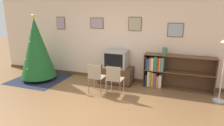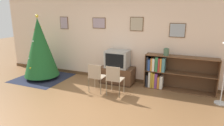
{
  "view_description": "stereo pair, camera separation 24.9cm",
  "coord_description": "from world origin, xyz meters",
  "px_view_note": "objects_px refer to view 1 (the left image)",
  "views": [
    {
      "loc": [
        2.07,
        -3.36,
        2.21
      ],
      "look_at": [
        0.36,
        1.4,
        0.86
      ],
      "focal_mm": 32.0,
      "sensor_mm": 36.0,
      "label": 1
    },
    {
      "loc": [
        2.3,
        -3.27,
        2.21
      ],
      "look_at": [
        0.36,
        1.4,
        0.86
      ],
      "focal_mm": 32.0,
      "sensor_mm": 36.0,
      "label": 2
    }
  ],
  "objects_px": {
    "vase": "(165,51)",
    "bookshelf": "(165,72)",
    "christmas_tree": "(37,48)",
    "folding_chair_right": "(114,79)",
    "television": "(116,59)",
    "folding_chair_left": "(96,76)",
    "tv_console": "(116,75)"
  },
  "relations": [
    {
      "from": "television",
      "to": "bookshelf",
      "type": "distance_m",
      "value": 1.49
    },
    {
      "from": "television",
      "to": "vase",
      "type": "xyz_separation_m",
      "value": [
        1.42,
        0.06,
        0.32
      ]
    },
    {
      "from": "bookshelf",
      "to": "christmas_tree",
      "type": "bearing_deg",
      "value": -170.62
    },
    {
      "from": "vase",
      "to": "bookshelf",
      "type": "bearing_deg",
      "value": 55.32
    },
    {
      "from": "christmas_tree",
      "to": "bookshelf",
      "type": "bearing_deg",
      "value": 9.38
    },
    {
      "from": "christmas_tree",
      "to": "bookshelf",
      "type": "height_order",
      "value": "christmas_tree"
    },
    {
      "from": "television",
      "to": "folding_chair_right",
      "type": "bearing_deg",
      "value": -73.76
    },
    {
      "from": "christmas_tree",
      "to": "folding_chair_right",
      "type": "xyz_separation_m",
      "value": [
        2.74,
        -0.38,
        -0.57
      ]
    },
    {
      "from": "folding_chair_left",
      "to": "folding_chair_right",
      "type": "distance_m",
      "value": 0.53
    },
    {
      "from": "christmas_tree",
      "to": "folding_chair_right",
      "type": "relative_size",
      "value": 2.53
    },
    {
      "from": "christmas_tree",
      "to": "television",
      "type": "relative_size",
      "value": 2.99
    },
    {
      "from": "tv_console",
      "to": "bookshelf",
      "type": "xyz_separation_m",
      "value": [
        1.46,
        0.11,
        0.23
      ]
    },
    {
      "from": "folding_chair_right",
      "to": "tv_console",
      "type": "bearing_deg",
      "value": 106.19
    },
    {
      "from": "christmas_tree",
      "to": "television",
      "type": "distance_m",
      "value": 2.55
    },
    {
      "from": "christmas_tree",
      "to": "tv_console",
      "type": "bearing_deg",
      "value": 12.36
    },
    {
      "from": "christmas_tree",
      "to": "folding_chair_right",
      "type": "distance_m",
      "value": 2.83
    },
    {
      "from": "vase",
      "to": "tv_console",
      "type": "bearing_deg",
      "value": -177.77
    },
    {
      "from": "television",
      "to": "folding_chair_left",
      "type": "relative_size",
      "value": 0.85
    },
    {
      "from": "tv_console",
      "to": "folding_chair_right",
      "type": "distance_m",
      "value": 0.98
    },
    {
      "from": "vase",
      "to": "christmas_tree",
      "type": "bearing_deg",
      "value": -171.27
    },
    {
      "from": "tv_console",
      "to": "vase",
      "type": "height_order",
      "value": "vase"
    },
    {
      "from": "television",
      "to": "bookshelf",
      "type": "relative_size",
      "value": 0.36
    },
    {
      "from": "television",
      "to": "bookshelf",
      "type": "height_order",
      "value": "television"
    },
    {
      "from": "television",
      "to": "christmas_tree",
      "type": "bearing_deg",
      "value": -167.69
    },
    {
      "from": "folding_chair_right",
      "to": "bookshelf",
      "type": "xyz_separation_m",
      "value": [
        1.19,
        1.03,
        0.01
      ]
    },
    {
      "from": "folding_chair_right",
      "to": "vase",
      "type": "height_order",
      "value": "vase"
    },
    {
      "from": "tv_console",
      "to": "bookshelf",
      "type": "bearing_deg",
      "value": 4.2
    },
    {
      "from": "christmas_tree",
      "to": "folding_chair_left",
      "type": "distance_m",
      "value": 2.31
    },
    {
      "from": "television",
      "to": "folding_chair_left",
      "type": "bearing_deg",
      "value": -106.24
    },
    {
      "from": "tv_console",
      "to": "folding_chair_right",
      "type": "bearing_deg",
      "value": -73.81
    },
    {
      "from": "tv_console",
      "to": "vase",
      "type": "bearing_deg",
      "value": 2.23
    },
    {
      "from": "folding_chair_left",
      "to": "television",
      "type": "bearing_deg",
      "value": 73.76
    }
  ]
}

